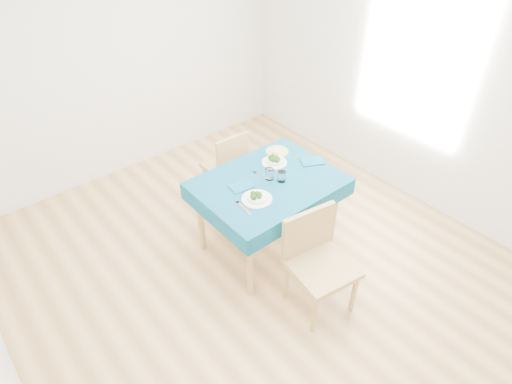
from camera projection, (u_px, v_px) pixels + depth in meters
room_shell at (256, 138)px, 3.10m from camera, size 4.02×4.52×2.73m
table at (268, 215)px, 3.91m from camera, size 1.21×0.92×0.76m
chair_near at (324, 253)px, 3.23m from camera, size 0.54×0.58×1.17m
chair_far at (224, 163)px, 4.43m from camera, size 0.38×0.41×0.93m
bowl_near at (257, 196)px, 3.45m from camera, size 0.25×0.25×0.08m
bowl_far at (274, 160)px, 3.88m from camera, size 0.23×0.23×0.07m
fork_near at (243, 208)px, 3.39m from camera, size 0.04×0.20×0.00m
knife_near at (266, 195)px, 3.52m from camera, size 0.09×0.19×0.00m
fork_far at (262, 175)px, 3.75m from camera, size 0.08×0.18×0.00m
knife_far at (298, 158)px, 3.97m from camera, size 0.09×0.20×0.00m
napkin_near at (241, 186)px, 3.61m from camera, size 0.21×0.16×0.01m
napkin_far at (312, 161)px, 3.92m from camera, size 0.26×0.23×0.01m
tumbler_center at (269, 174)px, 3.68m from camera, size 0.08×0.08×0.10m
tumbler_side at (282, 176)px, 3.65m from camera, size 0.07×0.07×0.09m
side_plate at (277, 151)px, 4.05m from camera, size 0.22×0.22×0.01m
bread_slice at (277, 150)px, 4.04m from camera, size 0.13×0.13×0.02m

